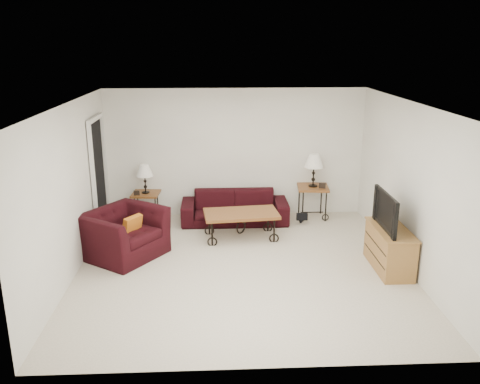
# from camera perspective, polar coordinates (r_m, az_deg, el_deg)

# --- Properties ---
(ground) EXTENTS (5.00, 5.00, 0.00)m
(ground) POSITION_cam_1_polar(r_m,az_deg,el_deg) (7.78, 0.25, -8.57)
(ground) COLOR silver
(ground) RESTS_ON ground
(wall_back) EXTENTS (5.00, 0.02, 2.50)m
(wall_back) POSITION_cam_1_polar(r_m,az_deg,el_deg) (9.75, -0.52, 4.47)
(wall_back) COLOR white
(wall_back) RESTS_ON ground
(wall_front) EXTENTS (5.00, 0.02, 2.50)m
(wall_front) POSITION_cam_1_polar(r_m,az_deg,el_deg) (4.99, 1.81, -7.90)
(wall_front) COLOR white
(wall_front) RESTS_ON ground
(wall_left) EXTENTS (0.02, 5.00, 2.50)m
(wall_left) POSITION_cam_1_polar(r_m,az_deg,el_deg) (7.62, -18.85, 0.01)
(wall_left) COLOR white
(wall_left) RESTS_ON ground
(wall_right) EXTENTS (0.02, 5.00, 2.50)m
(wall_right) POSITION_cam_1_polar(r_m,az_deg,el_deg) (7.87, 18.77, 0.53)
(wall_right) COLOR white
(wall_right) RESTS_ON ground
(ceiling) EXTENTS (5.00, 5.00, 0.00)m
(ceiling) POSITION_cam_1_polar(r_m,az_deg,el_deg) (7.08, 0.28, 10.04)
(ceiling) COLOR white
(ceiling) RESTS_ON wall_back
(doorway) EXTENTS (0.08, 0.94, 2.04)m
(doorway) POSITION_cam_1_polar(r_m,az_deg,el_deg) (9.21, -15.84, 1.61)
(doorway) COLOR black
(doorway) RESTS_ON ground
(sofa) EXTENTS (2.02, 0.79, 0.59)m
(sofa) POSITION_cam_1_polar(r_m,az_deg,el_deg) (9.54, -0.61, -1.76)
(sofa) COLOR black
(sofa) RESTS_ON ground
(side_table_left) EXTENTS (0.54, 0.54, 0.56)m
(side_table_left) POSITION_cam_1_polar(r_m,az_deg,el_deg) (9.81, -10.63, -1.65)
(side_table_left) COLOR brown
(side_table_left) RESTS_ON ground
(side_table_right) EXTENTS (0.64, 0.64, 0.64)m
(side_table_right) POSITION_cam_1_polar(r_m,az_deg,el_deg) (9.88, 8.25, -1.14)
(side_table_right) COLOR brown
(side_table_right) RESTS_ON ground
(lamp_left) EXTENTS (0.34, 0.34, 0.56)m
(lamp_left) POSITION_cam_1_polar(r_m,az_deg,el_deg) (9.65, -10.81, 1.48)
(lamp_left) COLOR black
(lamp_left) RESTS_ON side_table_left
(lamp_right) EXTENTS (0.40, 0.40, 0.64)m
(lamp_right) POSITION_cam_1_polar(r_m,az_deg,el_deg) (9.70, 8.41, 2.46)
(lamp_right) COLOR black
(lamp_right) RESTS_ON side_table_right
(photo_frame_left) EXTENTS (0.11, 0.03, 0.09)m
(photo_frame_left) POSITION_cam_1_polar(r_m,az_deg,el_deg) (9.59, -11.74, -0.10)
(photo_frame_left) COLOR black
(photo_frame_left) RESTS_ON side_table_left
(photo_frame_right) EXTENTS (0.13, 0.06, 0.11)m
(photo_frame_right) POSITION_cam_1_polar(r_m,az_deg,el_deg) (9.66, 9.38, 0.71)
(photo_frame_right) COLOR black
(photo_frame_right) RESTS_ON side_table_right
(coffee_table) EXTENTS (1.34, 0.82, 0.48)m
(coffee_table) POSITION_cam_1_polar(r_m,az_deg,el_deg) (8.78, 0.12, -3.82)
(coffee_table) COLOR brown
(coffee_table) RESTS_ON ground
(armchair) EXTENTS (1.52, 1.55, 0.76)m
(armchair) POSITION_cam_1_polar(r_m,az_deg,el_deg) (8.24, -13.12, -4.66)
(armchair) COLOR black
(armchair) RESTS_ON ground
(throw_pillow) EXTENTS (0.27, 0.33, 0.34)m
(throw_pillow) POSITION_cam_1_polar(r_m,az_deg,el_deg) (8.12, -12.20, -3.87)
(throw_pillow) COLOR orange
(throw_pillow) RESTS_ON armchair
(tv_stand) EXTENTS (0.45, 1.08, 0.65)m
(tv_stand) POSITION_cam_1_polar(r_m,az_deg,el_deg) (7.94, 16.70, -6.22)
(tv_stand) COLOR #9F743B
(tv_stand) RESTS_ON ground
(television) EXTENTS (0.13, 0.97, 0.56)m
(television) POSITION_cam_1_polar(r_m,az_deg,el_deg) (7.72, 16.94, -2.10)
(television) COLOR black
(television) RESTS_ON tv_stand
(backpack) EXTENTS (0.39, 0.34, 0.42)m
(backpack) POSITION_cam_1_polar(r_m,az_deg,el_deg) (9.57, 6.99, -2.38)
(backpack) COLOR black
(backpack) RESTS_ON ground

